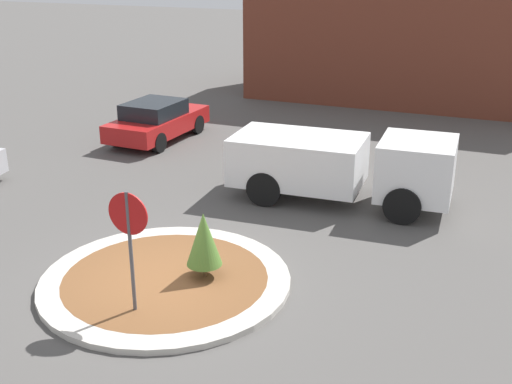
# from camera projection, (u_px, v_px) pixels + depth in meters

# --- Properties ---
(ground_plane) EXTENTS (120.00, 120.00, 0.00)m
(ground_plane) POSITION_uv_depth(u_px,v_px,m) (166.00, 283.00, 13.19)
(ground_plane) COLOR #514F4C
(traffic_island) EXTENTS (5.14, 5.14, 0.13)m
(traffic_island) POSITION_uv_depth(u_px,v_px,m) (166.00, 280.00, 13.17)
(traffic_island) COLOR #BCB7AD
(traffic_island) RESTS_ON ground_plane
(stop_sign) EXTENTS (0.80, 0.07, 2.48)m
(stop_sign) POSITION_uv_depth(u_px,v_px,m) (129.00, 230.00, 11.41)
(stop_sign) COLOR #4C4C51
(stop_sign) RESTS_ON ground_plane
(island_shrub) EXTENTS (0.73, 0.73, 1.39)m
(island_shrub) POSITION_uv_depth(u_px,v_px,m) (204.00, 239.00, 12.91)
(island_shrub) COLOR brown
(island_shrub) RESTS_ON traffic_island
(utility_truck) EXTENTS (5.94, 2.47, 1.90)m
(utility_truck) POSITION_uv_depth(u_px,v_px,m) (340.00, 163.00, 17.13)
(utility_truck) COLOR white
(utility_truck) RESTS_ON ground_plane
(storefront_building) EXTENTS (14.08, 6.07, 6.71)m
(storefront_building) POSITION_uv_depth(u_px,v_px,m) (415.00, 23.00, 28.53)
(storefront_building) COLOR brown
(storefront_building) RESTS_ON ground_plane
(parked_sedan_red) EXTENTS (2.05, 4.33, 1.44)m
(parked_sedan_red) POSITION_uv_depth(u_px,v_px,m) (157.00, 120.00, 22.86)
(parked_sedan_red) COLOR #B21919
(parked_sedan_red) RESTS_ON ground_plane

